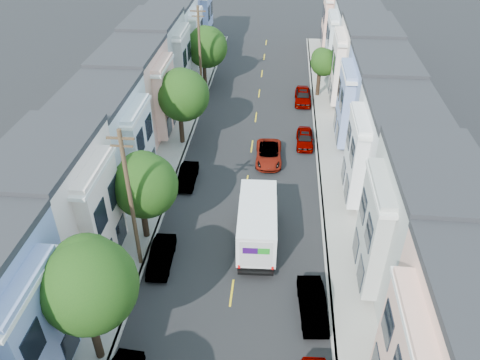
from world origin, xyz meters
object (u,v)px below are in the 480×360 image
object	(u,v)px
parked_left_c	(161,256)
parked_right_d	(303,96)
parked_left_d	(188,176)
parked_right_b	(312,305)
utility_pole_near	(131,202)
tree_c	(144,186)
tree_far_r	(323,63)
utility_pole_far	(200,54)
lead_sedan	(269,154)
tree_e	(206,47)
tree_d	(182,95)
tree_b	(87,286)
fedex_truck	(257,223)
parked_right_c	(305,139)

from	to	relation	value
parked_left_c	parked_right_d	distance (m)	27.72
parked_left_d	parked_right_b	bearing A→B (deg)	-53.31
utility_pole_near	parked_right_b	bearing A→B (deg)	-15.35
parked_right_b	parked_right_d	bearing A→B (deg)	84.91
tree_c	parked_right_b	bearing A→B (deg)	-27.25
parked_right_b	tree_far_r	bearing A→B (deg)	81.24
utility_pole_far	lead_sedan	xyz separation A→B (m)	(7.95, -12.35, -4.48)
tree_e	parked_left_c	xyz separation A→B (m)	(1.40, -30.01, -3.84)
tree_c	tree_d	xyz separation A→B (m)	(0.00, 13.36, 0.44)
tree_e	lead_sedan	bearing A→B (deg)	-64.29
tree_far_r	tree_c	bearing A→B (deg)	-117.55
tree_d	utility_pole_near	world-z (taller)	utility_pole_near
utility_pole_far	parked_left_d	world-z (taller)	utility_pole_far
tree_b	lead_sedan	bearing A→B (deg)	69.06
tree_d	parked_left_c	size ratio (longest dim) A/B	1.87
fedex_truck	parked_right_c	distance (m)	14.49
parked_left_d	parked_right_c	distance (m)	12.10
lead_sedan	parked_right_b	xyz separation A→B (m)	(3.25, -16.72, 0.01)
utility_pole_far	utility_pole_near	bearing A→B (deg)	-90.00
tree_c	tree_e	distance (m)	27.47
lead_sedan	parked_right_d	distance (m)	12.85
lead_sedan	parked_right_b	bearing A→B (deg)	-80.69
parked_right_d	utility_pole_far	bearing A→B (deg)	-179.11
tree_e	lead_sedan	world-z (taller)	tree_e
tree_b	tree_e	world-z (taller)	tree_b
tree_b	tree_d	distance (m)	23.19
utility_pole_near	lead_sedan	size ratio (longest dim) A/B	2.06
utility_pole_near	parked_left_d	size ratio (longest dim) A/B	2.65
lead_sedan	utility_pole_near	bearing A→B (deg)	-121.91
tree_d	parked_right_c	world-z (taller)	tree_d
utility_pole_far	fedex_truck	size ratio (longest dim) A/B	1.49
tree_c	tree_e	world-z (taller)	tree_e
fedex_truck	parked_left_d	bearing A→B (deg)	129.93
utility_pole_far	parked_right_d	xyz separation A→B (m)	(11.20, 0.08, -4.41)
tree_b	parked_right_d	world-z (taller)	tree_b
tree_far_r	fedex_truck	distance (m)	25.91
parked_left_d	tree_b	bearing A→B (deg)	-95.65
tree_far_r	utility_pole_near	bearing A→B (deg)	-115.23
tree_b	fedex_truck	size ratio (longest dim) A/B	1.18
tree_e	tree_b	bearing A→B (deg)	-90.00
parked_right_c	tree_b	bearing A→B (deg)	-114.74
tree_d	utility_pole_far	size ratio (longest dim) A/B	0.73
tree_c	fedex_truck	size ratio (longest dim) A/B	1.00
tree_b	lead_sedan	size ratio (longest dim) A/B	1.63
parked_left_c	tree_far_r	bearing A→B (deg)	64.67
parked_right_c	tree_far_r	bearing A→B (deg)	80.30
utility_pole_near	parked_left_d	bearing A→B (deg)	81.76
tree_b	tree_c	distance (m)	9.89
parked_left_c	parked_right_c	bearing A→B (deg)	57.10
utility_pole_far	parked_right_b	bearing A→B (deg)	-68.93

